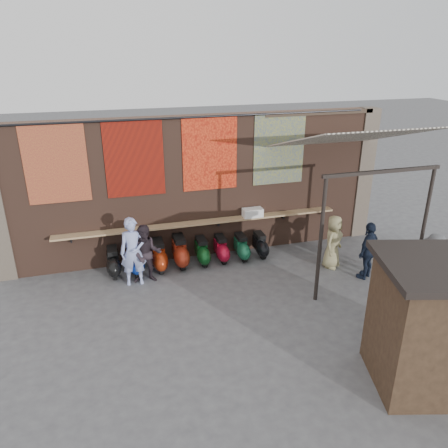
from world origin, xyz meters
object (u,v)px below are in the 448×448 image
shopper_grey (432,264)px  shelf_box (253,213)px  scooter_stool_4 (202,251)px  scooter_stool_5 (221,249)px  diner_left (133,252)px  diner_right (147,254)px  scooter_stool_6 (241,247)px  scooter_stool_7 (260,245)px  scooter_stool_0 (113,262)px  shopper_navy (368,250)px  market_stall (442,328)px  scooter_stool_1 (135,259)px  shopper_tan (333,242)px  scooter_stool_2 (159,256)px  scooter_stool_3 (180,252)px

shopper_grey → shelf_box: bearing=-4.0°
scooter_stool_4 → scooter_stool_5: (0.56, 0.02, -0.01)m
diner_left → diner_right: size_ratio=1.15×
scooter_stool_4 → shopper_grey: bearing=-31.8°
scooter_stool_6 → scooter_stool_7: 0.58m
scooter_stool_0 → scooter_stool_4: scooter_stool_0 is taller
diner_right → shopper_grey: 7.02m
scooter_stool_5 → diner_left: bearing=-165.9°
shopper_navy → market_stall: (-1.01, -3.72, 0.37)m
diner_left → shopper_grey: (6.89, -2.50, -0.11)m
scooter_stool_1 → shopper_navy: (5.79, -1.96, 0.37)m
diner_right → shopper_tan: bearing=-0.1°
scooter_stool_1 → scooter_stool_4: scooter_stool_1 is taller
shelf_box → scooter_stool_5: (-1.02, -0.28, -0.89)m
scooter_stool_2 → shopper_navy: shopper_navy is taller
scooter_stool_4 → shopper_tan: size_ratio=0.51×
scooter_stool_5 → shopper_navy: size_ratio=0.48×
diner_right → scooter_stool_1: bearing=120.1°
scooter_stool_1 → shopper_navy: size_ratio=0.55×
shopper_navy → shelf_box: bearing=-75.0°
scooter_stool_6 → shopper_tan: bearing=-27.0°
scooter_stool_2 → diner_left: (-0.70, -0.59, 0.49)m
scooter_stool_3 → scooter_stool_7: size_ratio=1.23×
shopper_grey → market_stall: bearing=92.7°
shelf_box → scooter_stool_5: 1.38m
shelf_box → scooter_stool_0: size_ratio=0.72×
scooter_stool_7 → shopper_grey: shopper_grey is taller
scooter_stool_1 → market_stall: 7.45m
scooter_stool_1 → scooter_stool_3: (1.22, 0.05, 0.01)m
scooter_stool_1 → diner_left: size_ratio=0.48×
shelf_box → diner_left: bearing=-165.5°
scooter_stool_1 → scooter_stool_3: size_ratio=0.98×
scooter_stool_2 → shopper_grey: bearing=-26.5°
scooter_stool_6 → shelf_box: bearing=37.1°
scooter_stool_2 → shopper_navy: bearing=-20.8°
scooter_stool_3 → shopper_grey: shopper_grey is taller
scooter_stool_2 → shopper_tan: (4.59, -1.16, 0.34)m
shelf_box → scooter_stool_2: bearing=-173.6°
scooter_stool_0 → scooter_stool_3: 1.80m
scooter_stool_3 → scooter_stool_4: scooter_stool_3 is taller
shelf_box → scooter_stool_2: size_ratio=0.66×
scooter_stool_3 → market_stall: size_ratio=0.38×
scooter_stool_4 → scooter_stool_7: scooter_stool_4 is taller
scooter_stool_4 → shopper_navy: size_ratio=0.49×
shopper_grey → shopper_tan: (-1.60, 1.92, -0.04)m
scooter_stool_4 → diner_right: (-1.58, -0.59, 0.42)m
shopper_tan → scooter_stool_2: bearing=126.5°
scooter_stool_4 → scooter_stool_0: bearing=179.9°
scooter_stool_7 → shopper_grey: size_ratio=0.45×
scooter_stool_5 → diner_left: (-2.47, -0.62, 0.54)m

